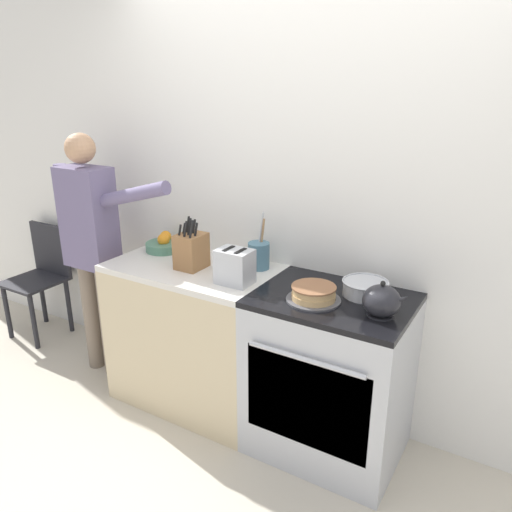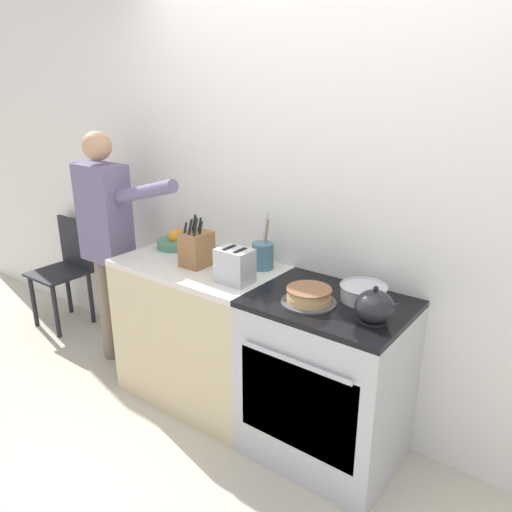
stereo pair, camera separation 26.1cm
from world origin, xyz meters
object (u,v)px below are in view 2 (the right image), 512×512
(layer_cake, at_px, (309,296))
(stove_range, at_px, (325,380))
(dining_chair, at_px, (67,265))
(knife_block, at_px, (197,248))
(mixing_bowl, at_px, (363,293))
(person_baker, at_px, (107,232))
(toaster, at_px, (235,266))
(fruit_bowl, at_px, (175,242))
(utensil_crock, at_px, (263,255))
(tea_kettle, at_px, (375,307))

(layer_cake, bearing_deg, stove_range, 48.85)
(dining_chair, bearing_deg, knife_block, -38.53)
(mixing_bowl, bearing_deg, dining_chair, 179.82)
(person_baker, distance_m, dining_chair, 0.96)
(toaster, xyz_separation_m, dining_chair, (-1.93, 0.21, -0.49))
(fruit_bowl, bearing_deg, dining_chair, -179.16)
(mixing_bowl, distance_m, utensil_crock, 0.66)
(layer_cake, relative_size, toaster, 1.34)
(tea_kettle, distance_m, mixing_bowl, 0.23)
(layer_cake, height_order, utensil_crock, utensil_crock)
(mixing_bowl, relative_size, toaster, 1.16)
(layer_cake, xyz_separation_m, toaster, (-0.45, -0.01, 0.06))
(stove_range, bearing_deg, fruit_bowl, 173.59)
(toaster, bearing_deg, utensil_crock, 91.14)
(layer_cake, bearing_deg, fruit_bowl, 169.19)
(utensil_crock, xyz_separation_m, fruit_bowl, (-0.68, -0.03, -0.04))
(mixing_bowl, relative_size, knife_block, 0.78)
(layer_cake, xyz_separation_m, knife_block, (-0.79, 0.06, 0.07))
(layer_cake, xyz_separation_m, fruit_bowl, (-1.13, 0.22, 0.00))
(toaster, relative_size, dining_chair, 0.23)
(stove_range, relative_size, tea_kettle, 4.22)
(tea_kettle, distance_m, toaster, 0.79)
(tea_kettle, height_order, mixing_bowl, tea_kettle)
(tea_kettle, bearing_deg, stove_range, 164.42)
(stove_range, bearing_deg, tea_kettle, -15.58)
(mixing_bowl, bearing_deg, toaster, -162.85)
(stove_range, height_order, dining_chair, stove_range)
(stove_range, relative_size, mixing_bowl, 3.86)
(fruit_bowl, bearing_deg, stove_range, -6.41)
(toaster, bearing_deg, layer_cake, 1.23)
(tea_kettle, relative_size, fruit_bowl, 0.93)
(dining_chair, bearing_deg, person_baker, -45.87)
(dining_chair, bearing_deg, toaster, -39.61)
(tea_kettle, height_order, fruit_bowl, tea_kettle)
(knife_block, relative_size, person_baker, 0.18)
(stove_range, xyz_separation_m, tea_kettle, (0.26, -0.07, 0.52))
(utensil_crock, xyz_separation_m, person_baker, (-1.11, -0.23, -0.01))
(tea_kettle, bearing_deg, layer_cake, -178.65)
(stove_range, distance_m, toaster, 0.76)
(stove_range, relative_size, fruit_bowl, 3.92)
(stove_range, distance_m, fruit_bowl, 1.31)
(stove_range, bearing_deg, toaster, -170.14)
(layer_cake, relative_size, fruit_bowl, 1.17)
(mixing_bowl, bearing_deg, knife_block, -172.33)
(utensil_crock, bearing_deg, mixing_bowl, -5.14)
(toaster, bearing_deg, person_baker, 178.56)
(stove_range, height_order, fruit_bowl, fruit_bowl)
(tea_kettle, relative_size, mixing_bowl, 0.92)
(mixing_bowl, bearing_deg, person_baker, -174.44)
(layer_cake, xyz_separation_m, dining_chair, (-2.39, 0.20, -0.43))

